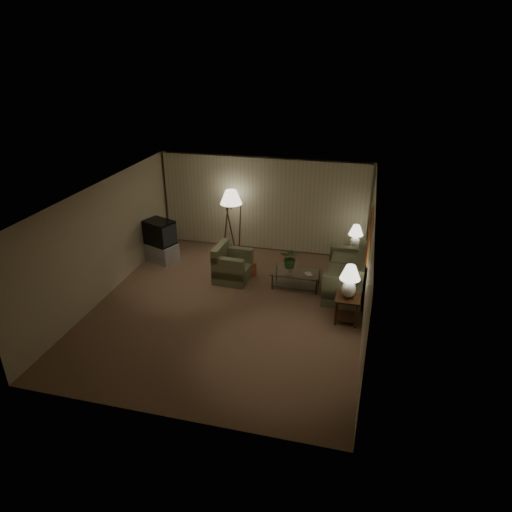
# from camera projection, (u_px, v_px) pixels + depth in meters

# --- Properties ---
(ground) EXTENTS (7.00, 7.00, 0.00)m
(ground) POSITION_uv_depth(u_px,v_px,m) (229.00, 307.00, 10.49)
(ground) COLOR #89684B
(ground) RESTS_ON ground
(room_shell) EXTENTS (6.04, 7.02, 2.72)m
(room_shell) POSITION_uv_depth(u_px,v_px,m) (246.00, 214.00, 11.06)
(room_shell) COLOR #BCB391
(room_shell) RESTS_ON ground
(sofa) EXTENTS (1.83, 0.95, 0.80)m
(sofa) POSITION_uv_depth(u_px,v_px,m) (345.00, 276.00, 11.01)
(sofa) COLOR #767955
(sofa) RESTS_ON ground
(armchair) EXTENTS (0.97, 0.93, 0.74)m
(armchair) POSITION_uv_depth(u_px,v_px,m) (233.00, 267.00, 11.54)
(armchair) COLOR #767955
(armchair) RESTS_ON ground
(side_table_near) EXTENTS (0.53, 0.53, 0.60)m
(side_table_near) POSITION_uv_depth(u_px,v_px,m) (347.00, 305.00, 9.79)
(side_table_near) COLOR #321B0D
(side_table_near) RESTS_ON ground
(side_table_far) EXTENTS (0.55, 0.46, 0.60)m
(side_table_far) POSITION_uv_depth(u_px,v_px,m) (354.00, 255.00, 12.07)
(side_table_far) COLOR #321B0D
(side_table_far) RESTS_ON ground
(table_lamp_near) EXTENTS (0.43, 0.43, 0.75)m
(table_lamp_near) POSITION_uv_depth(u_px,v_px,m) (350.00, 279.00, 9.52)
(table_lamp_near) COLOR white
(table_lamp_near) RESTS_ON side_table_near
(table_lamp_far) EXTENTS (0.38, 0.38, 0.66)m
(table_lamp_far) POSITION_uv_depth(u_px,v_px,m) (356.00, 235.00, 11.82)
(table_lamp_far) COLOR white
(table_lamp_far) RESTS_ON side_table_far
(coffee_table) EXTENTS (1.22, 0.67, 0.41)m
(coffee_table) POSITION_uv_depth(u_px,v_px,m) (296.00, 277.00, 11.23)
(coffee_table) COLOR silver
(coffee_table) RESTS_ON ground
(tv_cabinet) EXTENTS (1.25, 1.15, 0.50)m
(tv_cabinet) POSITION_uv_depth(u_px,v_px,m) (161.00, 252.00, 12.64)
(tv_cabinet) COLOR #9B9A9D
(tv_cabinet) RESTS_ON ground
(crt_tv) EXTENTS (1.14, 1.07, 0.66)m
(crt_tv) POSITION_uv_depth(u_px,v_px,m) (159.00, 232.00, 12.40)
(crt_tv) COLOR black
(crt_tv) RESTS_ON tv_cabinet
(floor_lamp) EXTENTS (0.60, 0.60, 1.86)m
(floor_lamp) POSITION_uv_depth(u_px,v_px,m) (232.00, 221.00, 12.78)
(floor_lamp) COLOR #321B0D
(floor_lamp) RESTS_ON ground
(ottoman) EXTENTS (0.67, 0.67, 0.35)m
(ottoman) POSITION_uv_depth(u_px,v_px,m) (246.00, 268.00, 11.91)
(ottoman) COLOR #B05B3B
(ottoman) RESTS_ON ground
(vase) EXTENTS (0.16, 0.16, 0.14)m
(vase) POSITION_uv_depth(u_px,v_px,m) (290.00, 269.00, 11.17)
(vase) COLOR white
(vase) RESTS_ON coffee_table
(flowers) EXTENTS (0.52, 0.47, 0.52)m
(flowers) POSITION_uv_depth(u_px,v_px,m) (291.00, 257.00, 11.03)
(flowers) COLOR #39682E
(flowers) RESTS_ON vase
(book) EXTENTS (0.24, 0.26, 0.02)m
(book) POSITION_uv_depth(u_px,v_px,m) (306.00, 275.00, 11.02)
(book) COLOR olive
(book) RESTS_ON coffee_table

